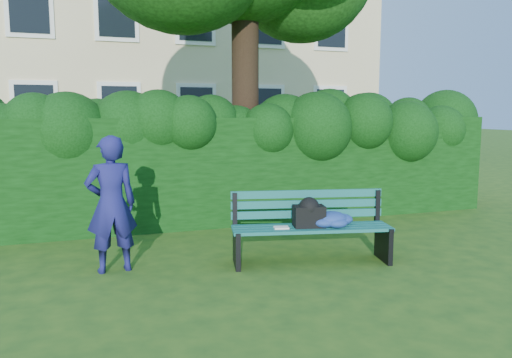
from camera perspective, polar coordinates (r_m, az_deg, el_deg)
name	(u,v)px	position (r m, az deg, el deg)	size (l,w,h in m)	color
ground	(271,255)	(6.72, 1.69, -8.71)	(80.00, 80.00, 0.00)	#244A17
apartment_building	(141,3)	(20.55, -12.98, 19.02)	(16.00, 8.08, 12.00)	#CBB688
hedge	(226,170)	(8.59, -3.48, 1.02)	(10.00, 1.00, 1.80)	black
park_bench	(315,223)	(6.36, 6.76, -5.02)	(2.06, 0.96, 0.89)	#0F4C45
man_reading	(111,204)	(6.13, -16.22, -2.79)	(0.59, 0.39, 1.63)	navy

